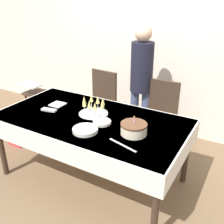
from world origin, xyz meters
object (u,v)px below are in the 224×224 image
high_chair (36,97)px  gift_bag (17,136)px  champagne_tray (93,106)px  plate_stack_dessert (102,122)px  birthday_cake (134,129)px  dining_chair_far_right (159,116)px  dining_chair_far_left (100,103)px  plate_stack_main (85,130)px  person_standing (141,77)px

high_chair → gift_bag: size_ratio=2.95×
champagne_tray → plate_stack_dessert: 0.26m
birthday_cake → champagne_tray: (-0.56, 0.18, 0.04)m
birthday_cake → plate_stack_dessert: birthday_cake is taller
dining_chair_far_right → champagne_tray: dining_chair_far_right is taller
dining_chair_far_right → birthday_cake: dining_chair_far_right is taller
plate_stack_dessert → champagne_tray: bearing=143.2°
high_chair → dining_chair_far_left: bearing=11.7°
plate_stack_main → high_chair: size_ratio=0.33×
birthday_cake → person_standing: 1.12m
plate_stack_main → high_chair: 1.82m
champagne_tray → gift_bag: champagne_tray is taller
plate_stack_dessert → birthday_cake: bearing=-5.4°
gift_bag → dining_chair_far_left: bearing=41.0°
person_standing → high_chair: (-1.57, -0.33, -0.48)m
champagne_tray → person_standing: bearing=79.5°
plate_stack_dessert → plate_stack_main: bearing=-102.0°
dining_chair_far_right → high_chair: size_ratio=1.35×
plate_stack_main → plate_stack_dessert: 0.22m
plate_stack_main → dining_chair_far_right: bearing=74.0°
dining_chair_far_left → person_standing: size_ratio=0.60×
birthday_cake → person_standing: bearing=111.0°
birthday_cake → plate_stack_main: (-0.41, -0.18, -0.04)m
high_chair → gift_bag: high_chair is taller
high_chair → dining_chair_far_right: bearing=6.4°
dining_chair_far_left → gift_bag: dining_chair_far_left is taller
person_standing → high_chair: size_ratio=2.25×
plate_stack_dessert → person_standing: (-0.04, 1.00, 0.20)m
birthday_cake → person_standing: person_standing is taller
dining_chair_far_left → person_standing: person_standing is taller
birthday_cake → gift_bag: (-1.83, 0.16, -0.68)m
champagne_tray → high_chair: bearing=159.5°
dining_chair_far_right → person_standing: person_standing is taller
high_chair → plate_stack_main: bearing=-29.8°
dining_chair_far_left → champagne_tray: (0.40, -0.74, 0.32)m
person_standing → plate_stack_main: bearing=-90.4°
high_chair → champagne_tray: bearing=-20.5°
dining_chair_far_left → plate_stack_dessert: dining_chair_far_left is taller
champagne_tray → plate_stack_dessert: champagne_tray is taller
birthday_cake → plate_stack_main: birthday_cake is taller
dining_chair_far_left → person_standing: bearing=11.9°
plate_stack_main → gift_bag: 1.60m
dining_chair_far_right → plate_stack_dessert: bearing=-107.0°
dining_chair_far_left → birthday_cake: size_ratio=3.97×
high_chair → person_standing: bearing=11.8°
dining_chair_far_right → birthday_cake: bearing=-84.4°
dining_chair_far_left → dining_chair_far_right: same height
dining_chair_far_right → high_chair: 1.89m
person_standing → gift_bag: size_ratio=6.64×
dining_chair_far_right → plate_stack_dessert: size_ratio=5.34×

